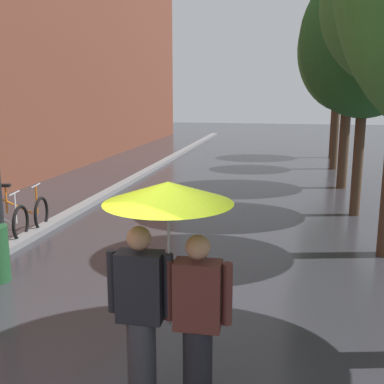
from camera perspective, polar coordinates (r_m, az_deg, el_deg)
name	(u,v)px	position (r m, az deg, el deg)	size (l,w,h in m)	color
kerb_strip	(120,186)	(14.20, -8.61, 0.71)	(0.30, 36.00, 0.12)	slate
street_tree_2	(367,41)	(11.33, 20.19, 16.59)	(2.85, 2.85, 5.52)	#473323
street_tree_3	(350,49)	(14.55, 18.42, 15.98)	(2.90, 2.90, 5.77)	#473323
street_tree_4	(339,64)	(18.10, 17.24, 14.49)	(2.21, 2.21, 5.06)	#473323
street_tree_5	(338,61)	(21.26, 17.07, 14.78)	(2.48, 2.48, 5.56)	#473323
parked_bicycle_4	(17,212)	(10.40, -20.24, -2.26)	(1.17, 0.84, 0.96)	black
couple_under_umbrella	(168,264)	(4.08, -2.85, -8.56)	(1.10, 1.09, 2.07)	#2D2D33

